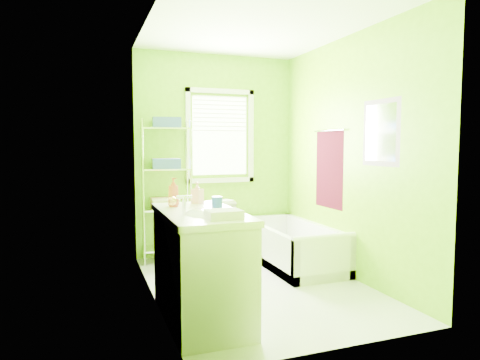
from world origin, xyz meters
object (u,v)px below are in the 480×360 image
object	(u,v)px
toilet	(203,230)
wire_shelf_unit	(167,174)
bathtub	(292,251)
vanity	(201,262)

from	to	relation	value
toilet	wire_shelf_unit	bearing A→B (deg)	-48.69
bathtub	wire_shelf_unit	size ratio (longest dim) A/B	0.90
bathtub	wire_shelf_unit	world-z (taller)	wire_shelf_unit
wire_shelf_unit	bathtub	bearing A→B (deg)	-26.58
bathtub	vanity	size ratio (longest dim) A/B	1.32
toilet	vanity	size ratio (longest dim) A/B	0.67
bathtub	vanity	bearing A→B (deg)	-140.28
toilet	vanity	distance (m)	1.71
toilet	vanity	bearing A→B (deg)	57.29
bathtub	toilet	world-z (taller)	toilet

